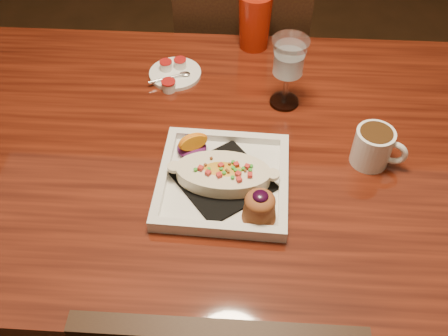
# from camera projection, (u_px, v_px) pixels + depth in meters

# --- Properties ---
(floor) EXTENTS (7.00, 7.00, 0.00)m
(floor) POSITION_uv_depth(u_px,v_px,m) (230.00, 303.00, 1.68)
(floor) COLOR #331E11
(floor) RESTS_ON ground
(table) EXTENTS (1.50, 0.90, 0.75)m
(table) POSITION_uv_depth(u_px,v_px,m) (233.00, 175.00, 1.20)
(table) COLOR maroon
(table) RESTS_ON floor
(chair_far) EXTENTS (0.42, 0.42, 0.93)m
(chair_far) POSITION_uv_depth(u_px,v_px,m) (241.00, 67.00, 1.73)
(chair_far) COLOR black
(chair_far) RESTS_ON floor
(plate) EXTENTS (0.28, 0.28, 0.08)m
(plate) POSITION_uv_depth(u_px,v_px,m) (227.00, 180.00, 1.03)
(plate) COLOR white
(plate) RESTS_ON table
(coffee_mug) EXTENTS (0.11, 0.08, 0.09)m
(coffee_mug) POSITION_uv_depth(u_px,v_px,m) (374.00, 146.00, 1.06)
(coffee_mug) COLOR white
(coffee_mug) RESTS_ON table
(goblet) EXTENTS (0.09, 0.09, 0.18)m
(goblet) POSITION_uv_depth(u_px,v_px,m) (289.00, 61.00, 1.14)
(goblet) COLOR silver
(goblet) RESTS_ON table
(saucer) EXTENTS (0.14, 0.14, 0.09)m
(saucer) POSITION_uv_depth(u_px,v_px,m) (174.00, 72.00, 1.30)
(saucer) COLOR white
(saucer) RESTS_ON table
(creamer_loose) EXTENTS (0.04, 0.04, 0.03)m
(creamer_loose) POSITION_uv_depth(u_px,v_px,m) (169.00, 86.00, 1.25)
(creamer_loose) COLOR silver
(creamer_loose) RESTS_ON table
(red_tumbler) EXTENTS (0.09, 0.09, 0.15)m
(red_tumbler) POSITION_uv_depth(u_px,v_px,m) (255.00, 21.00, 1.33)
(red_tumbler) COLOR #A11D0B
(red_tumbler) RESTS_ON table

